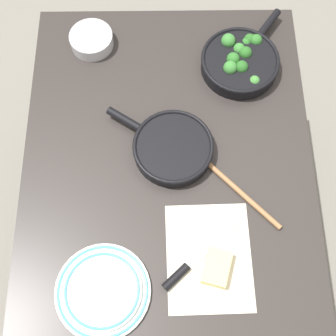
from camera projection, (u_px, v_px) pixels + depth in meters
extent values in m
plane|color=slate|center=(168.00, 233.00, 2.04)|extent=(14.00, 14.00, 0.00)
cube|color=#2D2826|center=(168.00, 172.00, 1.38)|extent=(1.18, 0.86, 0.03)
cylinder|color=#BCBCC1|center=(77.00, 86.00, 1.92)|extent=(0.05, 0.05, 0.69)
cylinder|color=#BCBCC1|center=(256.00, 85.00, 1.92)|extent=(0.05, 0.05, 0.69)
cylinder|color=black|center=(239.00, 64.00, 1.48)|extent=(0.24, 0.24, 0.05)
torus|color=black|center=(240.00, 59.00, 1.46)|extent=(0.25, 0.25, 0.01)
cylinder|color=black|center=(269.00, 23.00, 1.53)|extent=(0.11, 0.09, 0.02)
cylinder|color=#357027|center=(253.00, 85.00, 1.46)|extent=(0.01, 0.01, 0.02)
sphere|color=#428438|center=(254.00, 81.00, 1.44)|extent=(0.03, 0.03, 0.03)
cylinder|color=#2C6823|center=(238.00, 53.00, 1.50)|extent=(0.01, 0.01, 0.02)
sphere|color=#387A33|center=(239.00, 49.00, 1.48)|extent=(0.04, 0.04, 0.04)
cylinder|color=#205218|center=(248.00, 44.00, 1.52)|extent=(0.01, 0.01, 0.02)
sphere|color=#286023|center=(250.00, 39.00, 1.50)|extent=(0.04, 0.04, 0.04)
cylinder|color=#245B1C|center=(232.00, 64.00, 1.49)|extent=(0.01, 0.01, 0.02)
sphere|color=#2D6B28|center=(233.00, 59.00, 1.46)|extent=(0.04, 0.04, 0.04)
cylinder|color=#245B1C|center=(255.00, 45.00, 1.51)|extent=(0.01, 0.01, 0.02)
sphere|color=#2D6B28|center=(256.00, 40.00, 1.49)|extent=(0.04, 0.04, 0.04)
cylinder|color=#2C6823|center=(227.00, 46.00, 1.51)|extent=(0.02, 0.02, 0.02)
sphere|color=#387A33|center=(228.00, 41.00, 1.48)|extent=(0.05, 0.05, 0.05)
cylinder|color=#205218|center=(244.00, 58.00, 1.49)|extent=(0.01, 0.01, 0.02)
sphere|color=#286023|center=(245.00, 53.00, 1.47)|extent=(0.04, 0.04, 0.04)
cylinder|color=#205218|center=(240.00, 72.00, 1.47)|extent=(0.01, 0.01, 0.02)
sphere|color=#286023|center=(242.00, 67.00, 1.45)|extent=(0.04, 0.04, 0.04)
cylinder|color=#2C6823|center=(229.00, 73.00, 1.47)|extent=(0.02, 0.02, 0.02)
sphere|color=#387A33|center=(230.00, 68.00, 1.45)|extent=(0.04, 0.04, 0.04)
cylinder|color=#245B1C|center=(245.00, 46.00, 1.51)|extent=(0.01, 0.01, 0.02)
sphere|color=#2D6B28|center=(246.00, 43.00, 1.50)|extent=(0.03, 0.03, 0.03)
cube|color=#9E703D|center=(229.00, 57.00, 1.49)|extent=(0.03, 0.04, 0.02)
cube|color=#AD7F4C|center=(240.00, 62.00, 1.48)|extent=(0.04, 0.04, 0.03)
cube|color=olive|center=(238.00, 63.00, 1.48)|extent=(0.04, 0.04, 0.03)
cube|color=olive|center=(244.00, 71.00, 1.47)|extent=(0.03, 0.04, 0.03)
cube|color=#AD7F4C|center=(219.00, 50.00, 1.50)|extent=(0.04, 0.03, 0.03)
cube|color=olive|center=(252.00, 68.00, 1.47)|extent=(0.05, 0.05, 0.04)
cylinder|color=black|center=(173.00, 149.00, 1.37)|extent=(0.23, 0.23, 0.04)
torus|color=black|center=(173.00, 146.00, 1.35)|extent=(0.24, 0.24, 0.01)
cylinder|color=black|center=(124.00, 119.00, 1.40)|extent=(0.08, 0.11, 0.02)
cylinder|color=#DBC156|center=(173.00, 149.00, 1.37)|extent=(0.19, 0.19, 0.02)
cylinder|color=#996B42|center=(233.00, 186.00, 1.34)|extent=(0.26, 0.26, 0.02)
ellipsoid|color=#996B42|center=(183.00, 141.00, 1.39)|extent=(0.07, 0.07, 0.02)
cube|color=beige|center=(209.00, 257.00, 1.27)|extent=(0.30, 0.24, 0.00)
cube|color=silver|center=(213.00, 242.00, 1.29)|extent=(0.15, 0.16, 0.01)
cylinder|color=black|center=(176.00, 277.00, 1.24)|extent=(0.08, 0.08, 0.02)
cube|color=#EFD67A|center=(217.00, 268.00, 1.24)|extent=(0.11, 0.09, 0.04)
cylinder|color=white|center=(103.00, 291.00, 1.23)|extent=(0.25, 0.25, 0.01)
torus|color=#4C9EB7|center=(103.00, 291.00, 1.23)|extent=(0.24, 0.24, 0.01)
cylinder|color=white|center=(102.00, 291.00, 1.22)|extent=(0.21, 0.21, 0.01)
torus|color=#4C9EB7|center=(102.00, 290.00, 1.21)|extent=(0.20, 0.20, 0.01)
cylinder|color=#B7B7BC|center=(92.00, 40.00, 1.52)|extent=(0.14, 0.14, 0.05)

